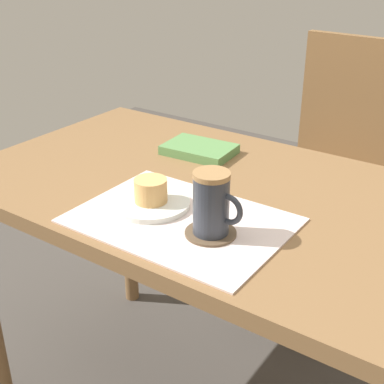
{
  "coord_description": "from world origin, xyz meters",
  "views": [
    {
      "loc": [
        0.54,
        -0.95,
        1.26
      ],
      "look_at": [
        -0.03,
        -0.13,
        0.78
      ],
      "focal_mm": 50.0,
      "sensor_mm": 36.0,
      "label": 1
    }
  ],
  "objects_px": {
    "dining_table": "(234,225)",
    "wooden_chair": "(334,170)",
    "pastry": "(151,190)",
    "coffee_mug": "(212,203)",
    "small_book": "(199,149)",
    "pastry_plate": "(151,203)"
  },
  "relations": [
    {
      "from": "dining_table",
      "to": "wooden_chair",
      "type": "relative_size",
      "value": 1.38
    },
    {
      "from": "pastry",
      "to": "small_book",
      "type": "distance_m",
      "value": 0.33
    },
    {
      "from": "dining_table",
      "to": "pastry",
      "type": "xyz_separation_m",
      "value": [
        -0.11,
        -0.16,
        0.12
      ]
    },
    {
      "from": "pastry",
      "to": "small_book",
      "type": "bearing_deg",
      "value": 105.8
    },
    {
      "from": "coffee_mug",
      "to": "small_book",
      "type": "relative_size",
      "value": 0.7
    },
    {
      "from": "dining_table",
      "to": "pastry_plate",
      "type": "height_order",
      "value": "pastry_plate"
    },
    {
      "from": "coffee_mug",
      "to": "small_book",
      "type": "height_order",
      "value": "coffee_mug"
    },
    {
      "from": "dining_table",
      "to": "small_book",
      "type": "distance_m",
      "value": 0.27
    },
    {
      "from": "pastry_plate",
      "to": "small_book",
      "type": "xyz_separation_m",
      "value": [
        -0.09,
        0.32,
        0.0
      ]
    },
    {
      "from": "small_book",
      "to": "wooden_chair",
      "type": "bearing_deg",
      "value": 68.73
    },
    {
      "from": "pastry_plate",
      "to": "small_book",
      "type": "height_order",
      "value": "small_book"
    },
    {
      "from": "dining_table",
      "to": "wooden_chair",
      "type": "height_order",
      "value": "wooden_chair"
    },
    {
      "from": "pastry_plate",
      "to": "small_book",
      "type": "relative_size",
      "value": 0.92
    },
    {
      "from": "pastry",
      "to": "small_book",
      "type": "relative_size",
      "value": 0.39
    },
    {
      "from": "pastry_plate",
      "to": "pastry",
      "type": "height_order",
      "value": "pastry"
    },
    {
      "from": "pastry",
      "to": "coffee_mug",
      "type": "distance_m",
      "value": 0.18
    },
    {
      "from": "wooden_chair",
      "to": "dining_table",
      "type": "bearing_deg",
      "value": 95.06
    },
    {
      "from": "wooden_chair",
      "to": "pastry_plate",
      "type": "bearing_deg",
      "value": 87.41
    },
    {
      "from": "coffee_mug",
      "to": "pastry",
      "type": "bearing_deg",
      "value": 171.18
    },
    {
      "from": "pastry_plate",
      "to": "small_book",
      "type": "distance_m",
      "value": 0.33
    },
    {
      "from": "dining_table",
      "to": "coffee_mug",
      "type": "bearing_deg",
      "value": -73.01
    },
    {
      "from": "wooden_chair",
      "to": "pastry_plate",
      "type": "distance_m",
      "value": 0.92
    }
  ]
}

